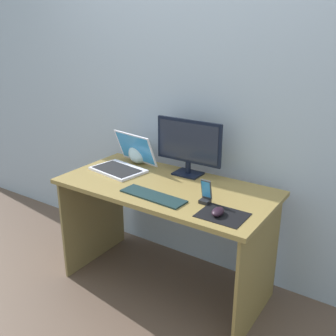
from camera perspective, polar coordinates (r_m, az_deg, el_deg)
ground_plane at (r=2.80m, az=-0.33°, el=-16.77°), size 8.00×8.00×0.00m
wall_back at (r=2.64m, az=4.96°, el=10.71°), size 6.00×0.04×2.50m
desk at (r=2.49m, az=-0.36°, el=-5.92°), size 1.35×0.67×0.75m
monitor at (r=2.53m, az=3.01°, el=3.37°), size 0.47×0.14×0.37m
laptop at (r=2.70m, az=-6.49°, el=0.84°), size 0.40×0.38×0.24m
fishbowl at (r=2.80m, az=-4.25°, el=2.22°), size 0.16×0.16×0.16m
keyboard_external at (r=2.26m, az=-2.22°, el=-4.14°), size 0.42×0.15×0.01m
mousepad at (r=2.07m, az=7.99°, el=-6.85°), size 0.25×0.20×0.00m
mouse at (r=2.06m, az=7.33°, el=-6.37°), size 0.07×0.11×0.04m
phone_in_dock at (r=2.18m, az=5.55°, el=-3.92°), size 0.06×0.06×0.14m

